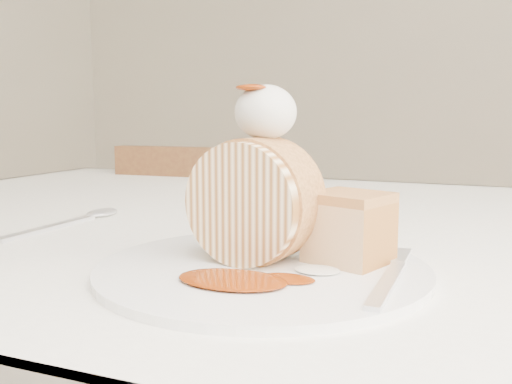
% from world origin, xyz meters
% --- Properties ---
extents(table, '(1.40, 0.90, 0.75)m').
position_xyz_m(table, '(0.00, 0.20, 0.66)').
color(table, white).
rests_on(table, ground).
extents(chair_far, '(0.41, 0.41, 0.81)m').
position_xyz_m(chair_far, '(-0.36, 0.68, 0.46)').
color(chair_far, brown).
rests_on(chair_far, ground).
extents(plate, '(0.35, 0.35, 0.01)m').
position_xyz_m(plate, '(0.03, -0.03, 0.75)').
color(plate, white).
rests_on(plate, table).
extents(roulade_slice, '(0.11, 0.07, 0.10)m').
position_xyz_m(roulade_slice, '(0.02, -0.02, 0.81)').
color(roulade_slice, '#FDE1B0').
rests_on(roulade_slice, plate).
extents(cake_chunk, '(0.08, 0.07, 0.05)m').
position_xyz_m(cake_chunk, '(0.10, 0.00, 0.78)').
color(cake_chunk, tan).
rests_on(cake_chunk, plate).
extents(whipped_cream, '(0.05, 0.05, 0.05)m').
position_xyz_m(whipped_cream, '(0.03, -0.01, 0.88)').
color(whipped_cream, silver).
rests_on(whipped_cream, roulade_slice).
extents(caramel_drizzle, '(0.03, 0.02, 0.01)m').
position_xyz_m(caramel_drizzle, '(0.02, -0.02, 0.91)').
color(caramel_drizzle, '#792705').
rests_on(caramel_drizzle, whipped_cream).
extents(caramel_pool, '(0.10, 0.08, 0.00)m').
position_xyz_m(caramel_pool, '(0.03, -0.09, 0.76)').
color(caramel_pool, '#792705').
rests_on(caramel_pool, plate).
extents(fork, '(0.02, 0.16, 0.00)m').
position_xyz_m(fork, '(0.14, -0.05, 0.76)').
color(fork, silver).
rests_on(fork, plate).
extents(spoon, '(0.03, 0.18, 0.00)m').
position_xyz_m(spoon, '(-0.26, 0.04, 0.75)').
color(spoon, silver).
rests_on(spoon, table).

